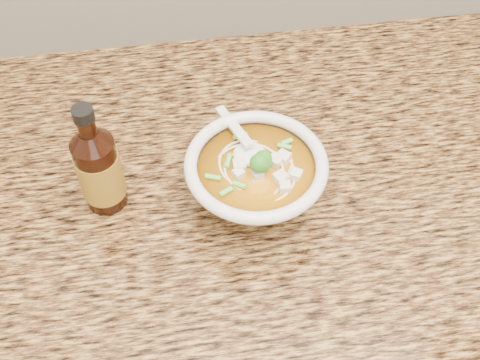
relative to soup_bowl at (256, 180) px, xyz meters
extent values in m
cube|color=#381D10|center=(0.14, 0.03, -0.51)|extent=(4.00, 0.65, 0.86)
cube|color=olive|center=(0.14, 0.03, -0.06)|extent=(4.00, 0.68, 0.04)
cylinder|color=white|center=(0.00, 0.00, -0.04)|extent=(0.07, 0.07, 0.01)
torus|color=white|center=(0.00, 0.00, 0.03)|extent=(0.18, 0.18, 0.02)
torus|color=beige|center=(-0.01, 0.00, 0.03)|extent=(0.11, 0.11, 0.00)
torus|color=beige|center=(0.01, 0.00, 0.02)|extent=(0.08, 0.08, 0.00)
torus|color=beige|center=(-0.01, 0.01, 0.02)|extent=(0.08, 0.08, 0.00)
torus|color=beige|center=(-0.02, 0.01, 0.02)|extent=(0.09, 0.09, 0.00)
torus|color=beige|center=(-0.01, -0.01, 0.02)|extent=(0.08, 0.08, 0.00)
torus|color=beige|center=(0.02, 0.01, 0.02)|extent=(0.12, 0.12, 0.00)
cube|color=silver|center=(0.01, 0.01, 0.03)|extent=(0.02, 0.02, 0.01)
cube|color=silver|center=(-0.03, -0.03, 0.03)|extent=(0.02, 0.02, 0.01)
cube|color=silver|center=(-0.03, -0.01, 0.03)|extent=(0.02, 0.02, 0.01)
cube|color=silver|center=(0.03, 0.02, 0.03)|extent=(0.01, 0.01, 0.01)
cube|color=silver|center=(-0.01, 0.01, 0.03)|extent=(0.02, 0.02, 0.01)
cube|color=silver|center=(0.03, -0.03, 0.03)|extent=(0.02, 0.02, 0.01)
cube|color=silver|center=(0.01, -0.01, 0.03)|extent=(0.02, 0.02, 0.01)
cube|color=silver|center=(-0.01, -0.02, 0.03)|extent=(0.02, 0.02, 0.01)
cube|color=silver|center=(-0.02, 0.01, 0.03)|extent=(0.02, 0.02, 0.01)
ellipsoid|color=#196014|center=(0.00, -0.01, 0.04)|extent=(0.03, 0.03, 0.03)
cylinder|color=#61C54C|center=(-0.04, -0.04, 0.03)|extent=(0.02, 0.01, 0.01)
cylinder|color=#61C54C|center=(0.00, 0.05, 0.03)|extent=(0.02, 0.02, 0.01)
cylinder|color=#61C54C|center=(0.04, -0.01, 0.03)|extent=(0.02, 0.01, 0.01)
cylinder|color=#61C54C|center=(0.01, 0.02, 0.03)|extent=(0.02, 0.02, 0.01)
cylinder|color=#61C54C|center=(-0.04, 0.03, 0.03)|extent=(0.02, 0.01, 0.01)
cylinder|color=#61C54C|center=(0.01, -0.05, 0.03)|extent=(0.02, 0.01, 0.01)
cylinder|color=#61C54C|center=(0.02, 0.03, 0.03)|extent=(0.01, 0.02, 0.01)
cylinder|color=#61C54C|center=(-0.01, -0.04, 0.03)|extent=(0.02, 0.01, 0.01)
ellipsoid|color=white|center=(-0.01, 0.02, 0.03)|extent=(0.04, 0.04, 0.01)
cube|color=white|center=(-0.02, 0.06, 0.04)|extent=(0.04, 0.09, 0.03)
cylinder|color=#331107|center=(-0.19, 0.03, 0.01)|extent=(0.05, 0.05, 0.11)
cylinder|color=#331107|center=(-0.19, 0.03, 0.10)|extent=(0.02, 0.02, 0.02)
cylinder|color=black|center=(-0.19, 0.03, 0.12)|extent=(0.03, 0.03, 0.02)
cylinder|color=red|center=(-0.19, 0.03, 0.01)|extent=(0.06, 0.06, 0.07)
camera|label=1|loc=(-0.09, -0.46, 0.59)|focal=45.00mm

